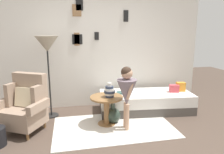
{
  "coord_description": "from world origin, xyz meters",
  "views": [
    {
      "loc": [
        -0.62,
        -2.71,
        1.67
      ],
      "look_at": [
        0.15,
        0.95,
        0.85
      ],
      "focal_mm": 33.83,
      "sensor_mm": 36.0,
      "label": 1
    }
  ],
  "objects": [
    {
      "name": "gallery_wall",
      "position": [
        -0.0,
        1.95,
        1.3
      ],
      "size": [
        4.8,
        0.12,
        2.6
      ],
      "color": "silver",
      "rests_on": "ground"
    },
    {
      "name": "book_on_daybed",
      "position": [
        0.45,
        1.36,
        0.42
      ],
      "size": [
        0.25,
        0.2,
        0.03
      ],
      "primitive_type": "cube",
      "rotation": [
        0.0,
        0.0,
        -0.22
      ],
      "color": "#375A57",
      "rests_on": "daybed"
    },
    {
      "name": "rug",
      "position": [
        0.12,
        0.67,
        0.01
      ],
      "size": [
        2.08,
        1.24,
        0.01
      ],
      "primitive_type": "cube",
      "color": "silver",
      "rests_on": "ground"
    },
    {
      "name": "floor_lamp",
      "position": [
        -0.99,
        1.43,
        1.38
      ],
      "size": [
        0.43,
        0.43,
        1.58
      ],
      "color": "black",
      "rests_on": "ground"
    },
    {
      "name": "side_table",
      "position": [
        0.02,
        0.82,
        0.38
      ],
      "size": [
        0.59,
        0.59,
        0.53
      ],
      "color": "olive",
      "rests_on": "ground"
    },
    {
      "name": "pillow_mid",
      "position": [
        1.55,
        1.23,
        0.48
      ],
      "size": [
        0.21,
        0.16,
        0.16
      ],
      "primitive_type": "cube",
      "rotation": [
        0.0,
        0.0,
        -0.22
      ],
      "color": "#D64C56",
      "rests_on": "daybed"
    },
    {
      "name": "demijohn_near",
      "position": [
        0.15,
        0.87,
        0.15
      ],
      "size": [
        0.28,
        0.28,
        0.37
      ],
      "color": "#2D3D33",
      "rests_on": "ground"
    },
    {
      "name": "daybed",
      "position": [
        0.95,
        1.3,
        0.2
      ],
      "size": [
        1.97,
        0.98,
        0.4
      ],
      "color": "#4C4742",
      "rests_on": "ground"
    },
    {
      "name": "person_child",
      "position": [
        0.32,
        0.56,
        0.7
      ],
      "size": [
        0.34,
        0.34,
        1.1
      ],
      "color": "tan",
      "rests_on": "ground"
    },
    {
      "name": "pillow_head",
      "position": [
        1.72,
        1.26,
        0.5
      ],
      "size": [
        0.19,
        0.14,
        0.19
      ],
      "primitive_type": "cube",
      "rotation": [
        0.0,
        0.0,
        -0.12
      ],
      "color": "orange",
      "rests_on": "daybed"
    },
    {
      "name": "armchair",
      "position": [
        -1.36,
        0.89,
        0.44
      ],
      "size": [
        0.9,
        0.83,
        0.97
      ],
      "color": "olive",
      "rests_on": "ground"
    },
    {
      "name": "vase_striped",
      "position": [
        0.07,
        0.79,
        0.63
      ],
      "size": [
        0.2,
        0.2,
        0.26
      ],
      "color": "#2D384C",
      "rests_on": "side_table"
    },
    {
      "name": "ground_plane",
      "position": [
        0.0,
        0.0,
        0.0
      ],
      "size": [
        12.0,
        12.0,
        0.0
      ],
      "primitive_type": "plane",
      "color": "#4C3D33"
    }
  ]
}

